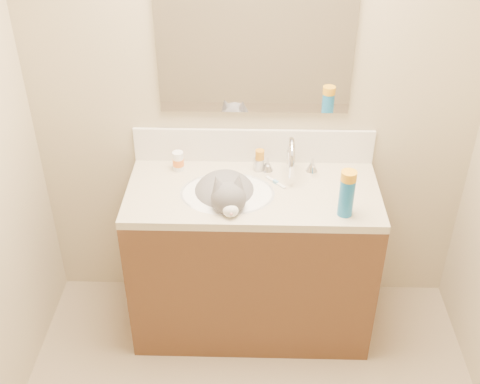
# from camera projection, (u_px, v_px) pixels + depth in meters

# --- Properties ---
(room_shell) EXTENTS (2.24, 2.54, 2.52)m
(room_shell) POSITION_uv_depth(u_px,v_px,m) (253.00, 198.00, 1.68)
(room_shell) COLOR tan
(room_shell) RESTS_ON ground
(vanity_cabinet) EXTENTS (1.20, 0.55, 0.82)m
(vanity_cabinet) POSITION_uv_depth(u_px,v_px,m) (252.00, 262.00, 3.10)
(vanity_cabinet) COLOR #4F301B
(vanity_cabinet) RESTS_ON ground
(counter_slab) EXTENTS (1.20, 0.55, 0.04)m
(counter_slab) POSITION_uv_depth(u_px,v_px,m) (253.00, 193.00, 2.85)
(counter_slab) COLOR #C2B698
(counter_slab) RESTS_ON vanity_cabinet
(basin) EXTENTS (0.45, 0.36, 0.14)m
(basin) POSITION_uv_depth(u_px,v_px,m) (228.00, 205.00, 2.86)
(basin) COLOR white
(basin) RESTS_ON vanity_cabinet
(faucet) EXTENTS (0.28, 0.20, 0.21)m
(faucet) POSITION_uv_depth(u_px,v_px,m) (291.00, 160.00, 2.91)
(faucet) COLOR silver
(faucet) RESTS_ON counter_slab
(cat) EXTENTS (0.39, 0.45, 0.33)m
(cat) POSITION_uv_depth(u_px,v_px,m) (226.00, 197.00, 2.84)
(cat) COLOR #575457
(cat) RESTS_ON basin
(backsplash) EXTENTS (1.20, 0.02, 0.18)m
(backsplash) POSITION_uv_depth(u_px,v_px,m) (254.00, 146.00, 3.01)
(backsplash) COLOR silver
(backsplash) RESTS_ON counter_slab
(mirror) EXTENTS (0.90, 0.02, 0.80)m
(mirror) POSITION_uv_depth(u_px,v_px,m) (255.00, 31.00, 2.68)
(mirror) COLOR white
(mirror) RESTS_ON room_shell
(pill_bottle) EXTENTS (0.07, 0.07, 0.10)m
(pill_bottle) POSITION_uv_depth(u_px,v_px,m) (178.00, 161.00, 2.97)
(pill_bottle) COLOR white
(pill_bottle) RESTS_ON counter_slab
(pill_label) EXTENTS (0.07, 0.07, 0.04)m
(pill_label) POSITION_uv_depth(u_px,v_px,m) (178.00, 162.00, 2.97)
(pill_label) COLOR orange
(pill_label) RESTS_ON pill_bottle
(silver_jar) EXTENTS (0.07, 0.07, 0.06)m
(silver_jar) POSITION_uv_depth(u_px,v_px,m) (259.00, 164.00, 2.98)
(silver_jar) COLOR #B7B7BC
(silver_jar) RESTS_ON counter_slab
(amber_bottle) EXTENTS (0.06, 0.06, 0.11)m
(amber_bottle) POSITION_uv_depth(u_px,v_px,m) (260.00, 160.00, 2.96)
(amber_bottle) COLOR #C07916
(amber_bottle) RESTS_ON counter_slab
(toothbrush) EXTENTS (0.10, 0.11, 0.01)m
(toothbrush) POSITION_uv_depth(u_px,v_px,m) (276.00, 182.00, 2.89)
(toothbrush) COLOR white
(toothbrush) RESTS_ON counter_slab
(toothbrush_head) EXTENTS (0.03, 0.03, 0.01)m
(toothbrush_head) POSITION_uv_depth(u_px,v_px,m) (276.00, 182.00, 2.89)
(toothbrush_head) COLOR #67AADB
(toothbrush_head) RESTS_ON counter_slab
(spray_can) EXTENTS (0.07, 0.07, 0.18)m
(spray_can) POSITION_uv_depth(u_px,v_px,m) (346.00, 197.00, 2.63)
(spray_can) COLOR #1868A8
(spray_can) RESTS_ON counter_slab
(spray_cap) EXTENTS (0.07, 0.07, 0.04)m
(spray_cap) POSITION_uv_depth(u_px,v_px,m) (349.00, 176.00, 2.57)
(spray_cap) COLOR orange
(spray_cap) RESTS_ON spray_can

